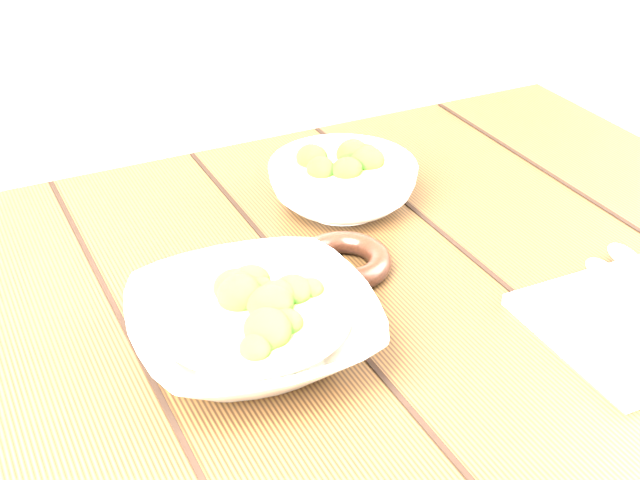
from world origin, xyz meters
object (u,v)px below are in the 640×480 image
Objects in this scene: soup_bowl_back at (343,184)px; trivet at (344,261)px; table at (328,374)px; soup_bowl_front at (254,327)px.

trivet is at bearing -117.00° from soup_bowl_back.
table is 11.03× the size of trivet.
trivet is (-0.07, -0.14, -0.02)m from soup_bowl_back.
trivet is (0.03, 0.03, 0.13)m from table.
soup_bowl_back is at bearing 63.00° from trivet.
soup_bowl_front is at bearing -133.40° from soup_bowl_back.
table is 0.25m from soup_bowl_back.
soup_bowl_front is at bearing -147.79° from trivet.
soup_bowl_back is (0.22, 0.23, -0.00)m from soup_bowl_front.
soup_bowl_front is 0.18m from trivet.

